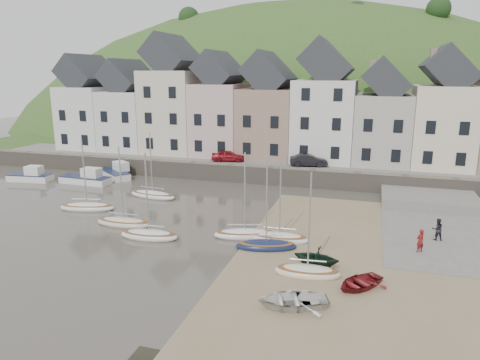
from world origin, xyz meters
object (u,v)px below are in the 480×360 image
(person_red, at_px, (420,241))
(car_left, at_px, (228,156))
(rowboat_white, at_px, (292,300))
(sailboat_0, at_px, (153,195))
(car_right, at_px, (309,160))
(rowboat_red, at_px, (359,282))
(person_dark, at_px, (437,229))
(rowboat_green, at_px, (316,257))

(person_red, bearing_deg, car_left, -82.38)
(rowboat_white, height_order, car_left, car_left)
(sailboat_0, bearing_deg, car_right, 39.66)
(rowboat_white, xyz_separation_m, person_red, (6.62, 8.97, 0.47))
(sailboat_0, xyz_separation_m, rowboat_white, (15.97, -15.76, 0.16))
(rowboat_red, height_order, person_dark, person_dark)
(rowboat_white, relative_size, rowboat_red, 1.20)
(sailboat_0, height_order, rowboat_green, sailboat_0)
(sailboat_0, relative_size, car_left, 1.71)
(sailboat_0, bearing_deg, person_red, -16.72)
(rowboat_green, bearing_deg, sailboat_0, -116.01)
(person_dark, height_order, car_right, car_right)
(rowboat_red, bearing_deg, car_right, 144.72)
(sailboat_0, relative_size, car_right, 1.60)
(sailboat_0, bearing_deg, rowboat_red, -33.78)
(sailboat_0, bearing_deg, person_dark, -9.98)
(rowboat_green, bearing_deg, person_dark, 140.09)
(car_right, bearing_deg, person_red, -162.78)
(sailboat_0, relative_size, rowboat_red, 2.16)
(sailboat_0, height_order, car_right, sailboat_0)
(person_dark, bearing_deg, rowboat_green, 30.05)
(sailboat_0, height_order, rowboat_red, sailboat_0)
(person_red, bearing_deg, rowboat_green, -4.71)
(person_dark, bearing_deg, rowboat_red, 48.03)
(rowboat_white, relative_size, rowboat_green, 1.31)
(sailboat_0, relative_size, rowboat_white, 1.80)
(sailboat_0, relative_size, rowboat_green, 2.36)
(rowboat_green, xyz_separation_m, car_right, (-3.64, 21.66, 1.48))
(rowboat_green, xyz_separation_m, person_dark, (7.38, 6.77, 0.13))
(rowboat_white, bearing_deg, sailboat_0, -152.91)
(person_red, height_order, car_right, car_right)
(rowboat_red, bearing_deg, person_red, 99.45)
(rowboat_white, bearing_deg, person_red, 125.26)
(rowboat_red, bearing_deg, rowboat_green, -175.14)
(rowboat_white, xyz_separation_m, person_dark, (7.94, 11.55, 0.47))
(rowboat_white, distance_m, car_right, 26.69)
(rowboat_red, distance_m, car_right, 24.32)
(sailboat_0, distance_m, car_left, 11.54)
(rowboat_red, bearing_deg, rowboat_white, -96.03)
(rowboat_red, relative_size, car_right, 0.74)
(rowboat_green, xyz_separation_m, person_red, (6.06, 4.19, 0.12))
(person_dark, xyz_separation_m, car_left, (-20.03, 14.90, 1.34))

